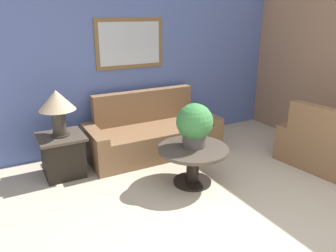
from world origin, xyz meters
name	(u,v)px	position (x,y,z in m)	size (l,w,h in m)	color
wall_back	(141,64)	(-0.01, 3.36, 1.31)	(6.94, 0.09, 2.60)	#5166A8
couch_main	(152,134)	(-0.08, 2.84, 0.29)	(2.02, 0.86, 0.93)	brown
armchair	(323,146)	(1.87, 1.27, 0.29)	(1.00, 1.18, 0.93)	brown
coffee_table	(193,158)	(-0.06, 1.70, 0.35)	(0.89, 0.89, 0.49)	black
side_table	(63,155)	(-1.46, 2.73, 0.29)	(0.58, 0.58, 0.56)	black
table_lamp	(57,104)	(-1.46, 2.73, 0.99)	(0.46, 0.46, 0.61)	#2D2823
potted_plant_on_table	(195,124)	(-0.03, 1.73, 0.79)	(0.46, 0.46, 0.55)	#4C4742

